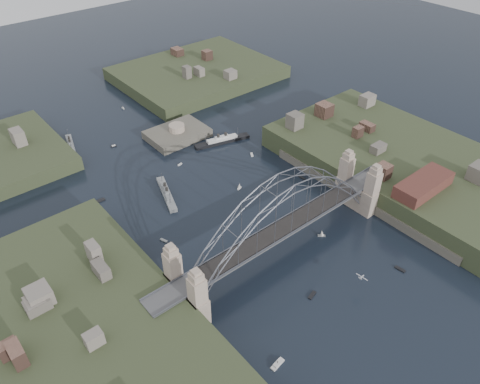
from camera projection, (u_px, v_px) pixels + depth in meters
name	position (u px, v px, depth m)	size (l,w,h in m)	color
ground	(281.00, 251.00, 128.99)	(500.00, 500.00, 0.00)	black
bridge	(284.00, 217.00, 121.49)	(84.00, 13.80, 24.60)	#4E4E50
shore_west	(88.00, 366.00, 98.73)	(50.50, 90.00, 12.00)	#313B20
shore_east	(404.00, 170.00, 156.85)	(50.50, 90.00, 12.00)	#313B20
headland_ne	(198.00, 77.00, 221.01)	(70.00, 55.00, 9.50)	#313B20
fort_island	(178.00, 138.00, 178.00)	(22.00, 16.00, 9.40)	#534F43
wharf_shed	(423.00, 185.00, 136.67)	(20.00, 8.00, 4.00)	#592D26
finger_pier	(449.00, 240.00, 131.25)	(4.00, 22.00, 1.40)	#4E4E50
naval_cruiser_near	(167.00, 193.00, 148.30)	(8.28, 18.32, 5.55)	gray
naval_cruiser_far	(71.00, 145.00, 171.76)	(6.42, 15.49, 5.24)	gray
ocean_liner	(222.00, 141.00, 174.18)	(21.64, 8.32, 5.30)	black
aeroplane	(361.00, 277.00, 114.87)	(1.81, 3.35, 0.49)	silver
small_boat_a	(164.00, 241.00, 131.99)	(1.51, 2.49, 0.45)	silver
small_boat_b	(239.00, 186.00, 151.15)	(1.97, 1.31, 2.38)	silver
small_boat_c	(312.00, 295.00, 116.20)	(3.02, 1.68, 0.45)	silver
small_boat_d	(252.00, 155.00, 167.71)	(1.93, 2.44, 0.45)	silver
small_boat_e	(99.00, 201.00, 146.31)	(3.84, 1.39, 0.45)	silver
small_boat_f	(180.00, 165.00, 162.70)	(1.92, 1.01, 0.45)	silver
small_boat_g	(400.00, 269.00, 123.21)	(1.31, 2.99, 0.45)	silver
small_boat_h	(114.00, 146.00, 172.12)	(2.25, 1.30, 1.43)	silver
small_boat_i	(302.00, 178.00, 156.42)	(0.96, 2.66, 0.45)	silver
small_boat_j	(277.00, 364.00, 100.89)	(3.80, 1.75, 1.43)	silver
small_boat_k	(123.00, 108.00, 196.19)	(0.68, 1.88, 1.43)	silver
small_boat_l	(82.00, 257.00, 125.90)	(3.03, 1.78, 2.38)	silver
small_boat_m	(322.00, 234.00, 133.15)	(2.14, 2.01, 2.38)	silver
small_boat_n	(202.00, 107.00, 197.20)	(2.61, 2.09, 0.45)	silver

